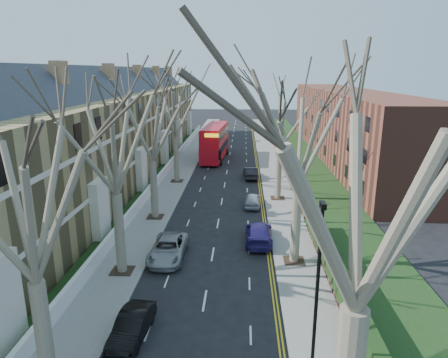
# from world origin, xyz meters

# --- Properties ---
(ground) EXTENTS (240.00, 240.00, 0.00)m
(ground) POSITION_xyz_m (0.00, 0.00, 0.00)
(ground) COLOR black
(ground) RESTS_ON ground
(pavement_left) EXTENTS (3.00, 102.00, 0.12)m
(pavement_left) POSITION_xyz_m (-6.00, 39.00, 0.06)
(pavement_left) COLOR slate
(pavement_left) RESTS_ON ground
(pavement_right) EXTENTS (3.00, 102.00, 0.12)m
(pavement_right) POSITION_xyz_m (6.00, 39.00, 0.06)
(pavement_right) COLOR slate
(pavement_right) RESTS_ON ground
(terrace_left) EXTENTS (9.70, 78.00, 13.60)m
(terrace_left) POSITION_xyz_m (-13.65, 31.00, 5.53)
(terrace_left) COLOR olive
(terrace_left) RESTS_ON ground
(flats_right) EXTENTS (13.97, 54.00, 10.00)m
(flats_right) POSITION_xyz_m (17.46, 43.00, 4.98)
(flats_right) COLOR brown
(flats_right) RESTS_ON ground
(wall_hedge_right) EXTENTS (0.70, 24.00, 1.80)m
(wall_hedge_right) POSITION_xyz_m (7.70, 2.00, 1.12)
(wall_hedge_right) COLOR #502D22
(wall_hedge_right) RESTS_ON ground
(front_wall_left) EXTENTS (0.30, 78.00, 1.00)m
(front_wall_left) POSITION_xyz_m (-7.65, 31.00, 0.62)
(front_wall_left) COLOR white
(front_wall_left) RESTS_ON ground
(grass_verge_right) EXTENTS (6.00, 102.00, 0.06)m
(grass_verge_right) POSITION_xyz_m (10.50, 39.00, 0.15)
(grass_verge_right) COLOR #193312
(grass_verge_right) RESTS_ON ground
(lamp_post) EXTENTS (0.18, 0.50, 8.11)m
(lamp_post) POSITION_xyz_m (5.00, -3.50, 4.57)
(lamp_post) COLOR black
(lamp_post) RESTS_ON ground
(tree_left_near) EXTENTS (9.80, 9.80, 13.73)m
(tree_left_near) POSITION_xyz_m (-5.70, -4.00, 8.93)
(tree_left_near) COLOR brown
(tree_left_near) RESTS_ON ground
(tree_left_mid) EXTENTS (10.50, 10.50, 14.71)m
(tree_left_mid) POSITION_xyz_m (-5.70, 6.00, 9.56)
(tree_left_mid) COLOR brown
(tree_left_mid) RESTS_ON ground
(tree_left_far) EXTENTS (10.15, 10.15, 14.22)m
(tree_left_far) POSITION_xyz_m (-5.70, 16.00, 9.24)
(tree_left_far) COLOR brown
(tree_left_far) RESTS_ON ground
(tree_left_dist) EXTENTS (10.50, 10.50, 14.71)m
(tree_left_dist) POSITION_xyz_m (-5.70, 28.00, 9.56)
(tree_left_dist) COLOR brown
(tree_left_dist) RESTS_ON ground
(tree_right_near) EXTENTS (10.85, 10.85, 15.20)m
(tree_right_near) POSITION_xyz_m (5.70, -6.00, 9.86)
(tree_right_near) COLOR brown
(tree_right_near) RESTS_ON ground
(tree_right_mid) EXTENTS (10.50, 10.50, 14.71)m
(tree_right_mid) POSITION_xyz_m (5.70, 8.00, 9.56)
(tree_right_mid) COLOR brown
(tree_right_mid) RESTS_ON ground
(tree_right_far) EXTENTS (10.15, 10.15, 14.22)m
(tree_right_far) POSITION_xyz_m (5.70, 22.00, 9.24)
(tree_right_far) COLOR brown
(tree_right_far) RESTS_ON ground
(double_decker_bus) EXTENTS (3.61, 12.03, 4.93)m
(double_decker_bus) POSITION_xyz_m (-2.09, 40.79, 2.43)
(double_decker_bus) COLOR red
(double_decker_bus) RESTS_ON ground
(car_left_mid) EXTENTS (1.66, 4.04, 1.30)m
(car_left_mid) POSITION_xyz_m (-3.25, -0.48, 0.65)
(car_left_mid) COLOR black
(car_left_mid) RESTS_ON ground
(car_left_far) EXTENTS (2.38, 5.12, 1.42)m
(car_left_far) POSITION_xyz_m (-3.07, 8.24, 0.71)
(car_left_far) COLOR gray
(car_left_far) RESTS_ON ground
(car_right_near) EXTENTS (2.16, 5.05, 1.45)m
(car_right_near) POSITION_xyz_m (3.39, 11.33, 0.73)
(car_right_near) COLOR navy
(car_right_near) RESTS_ON ground
(car_right_mid) EXTENTS (1.71, 3.88, 1.30)m
(car_right_mid) POSITION_xyz_m (3.07, 19.73, 0.65)
(car_right_mid) COLOR #A0A1A9
(car_right_mid) RESTS_ON ground
(car_right_far) EXTENTS (1.81, 4.31, 1.38)m
(car_right_far) POSITION_xyz_m (3.01, 30.15, 0.69)
(car_right_far) COLOR black
(car_right_far) RESTS_ON ground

